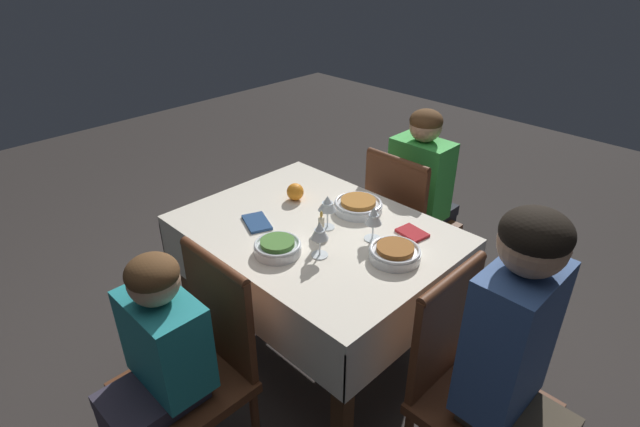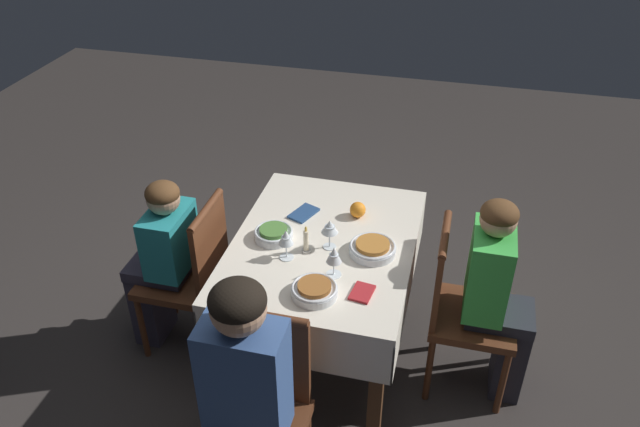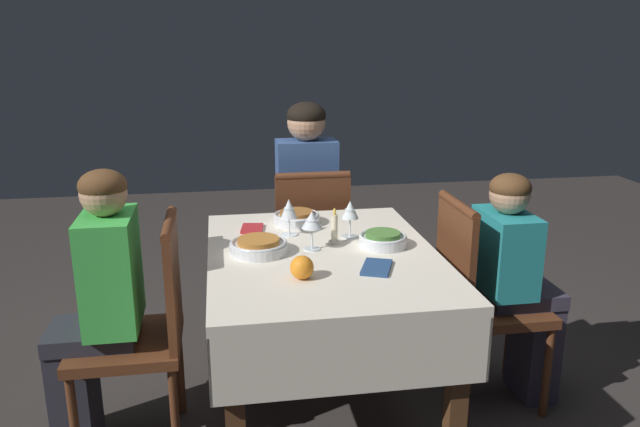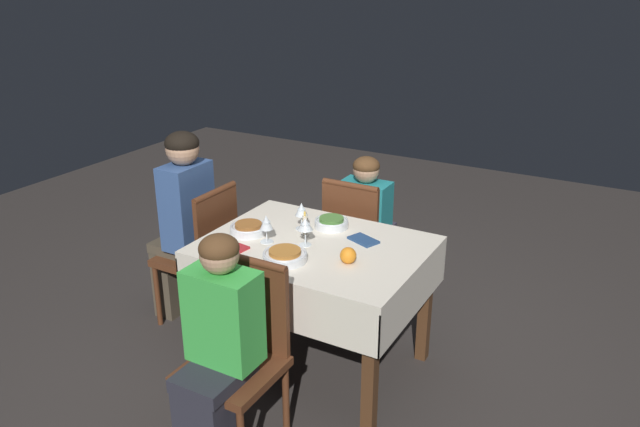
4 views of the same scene
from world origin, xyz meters
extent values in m
plane|color=#332D2B|center=(0.00, 0.00, 0.00)|extent=(8.00, 8.00, 0.00)
cube|color=silver|center=(0.00, 0.00, 0.71)|extent=(1.12, 0.84, 0.04)
cube|color=silver|center=(0.00, 0.42, 0.59)|extent=(1.12, 0.01, 0.22)
cube|color=silver|center=(0.00, -0.42, 0.59)|extent=(1.12, 0.01, 0.22)
cube|color=silver|center=(0.55, 0.00, 0.59)|extent=(0.01, 0.84, 0.22)
cube|color=silver|center=(-0.55, 0.00, 0.59)|extent=(0.01, 0.84, 0.22)
cube|color=#4C2D19|center=(0.49, 0.35, 0.35)|extent=(0.06, 0.06, 0.69)
cube|color=#4C2D19|center=(-0.49, 0.35, 0.35)|extent=(0.06, 0.06, 0.69)
cube|color=#4C2D19|center=(0.49, -0.35, 0.35)|extent=(0.06, 0.06, 0.69)
cube|color=#4C2D19|center=(-0.49, -0.35, 0.35)|extent=(0.06, 0.06, 0.69)
cube|color=#562D19|center=(0.87, -0.07, 0.42)|extent=(0.39, 0.39, 0.04)
cube|color=#562D19|center=(0.69, -0.07, 0.65)|extent=(0.03, 0.36, 0.43)
cylinder|color=#562D19|center=(0.69, -0.07, 0.87)|extent=(0.04, 0.35, 0.04)
cylinder|color=#562D19|center=(1.04, -0.24, 0.20)|extent=(0.03, 0.03, 0.40)
cylinder|color=#562D19|center=(1.04, 0.10, 0.20)|extent=(0.03, 0.03, 0.40)
cylinder|color=#562D19|center=(0.70, -0.24, 0.20)|extent=(0.03, 0.03, 0.40)
cylinder|color=#562D19|center=(0.70, 0.10, 0.20)|extent=(0.03, 0.03, 0.40)
cube|color=#562D19|center=(0.00, 0.73, 0.42)|extent=(0.39, 0.39, 0.04)
cube|color=#562D19|center=(0.00, 0.55, 0.65)|extent=(0.36, 0.03, 0.43)
cylinder|color=#562D19|center=(0.00, 0.55, 0.87)|extent=(0.35, 0.04, 0.04)
cylinder|color=#562D19|center=(0.17, 0.90, 0.20)|extent=(0.03, 0.03, 0.40)
cylinder|color=#562D19|center=(0.17, 0.56, 0.20)|extent=(0.03, 0.03, 0.40)
cylinder|color=#562D19|center=(-0.17, 0.56, 0.20)|extent=(0.03, 0.03, 0.40)
cube|color=#562D19|center=(0.08, -0.73, 0.42)|extent=(0.39, 0.39, 0.04)
cube|color=#562D19|center=(0.08, -0.55, 0.65)|extent=(0.36, 0.03, 0.43)
cylinder|color=#562D19|center=(0.08, -0.55, 0.87)|extent=(0.35, 0.04, 0.04)
cylinder|color=#562D19|center=(-0.09, -0.90, 0.20)|extent=(0.03, 0.03, 0.40)
cylinder|color=#562D19|center=(0.25, -0.90, 0.20)|extent=(0.03, 0.03, 0.40)
cylinder|color=#562D19|center=(-0.09, -0.56, 0.20)|extent=(0.03, 0.03, 0.40)
cylinder|color=#562D19|center=(0.25, -0.56, 0.20)|extent=(0.03, 0.03, 0.40)
cube|color=#4C4233|center=(1.07, -0.07, 0.22)|extent=(0.14, 0.22, 0.44)
cube|color=#4C4233|center=(0.98, -0.07, 0.47)|extent=(0.31, 0.24, 0.06)
cube|color=#38568E|center=(0.90, -0.07, 0.75)|extent=(0.18, 0.30, 0.50)
sphere|color=tan|center=(0.90, -0.07, 1.09)|extent=(0.19, 0.19, 0.19)
ellipsoid|color=black|center=(0.90, -0.07, 1.12)|extent=(0.19, 0.19, 0.13)
cube|color=#282833|center=(0.00, 0.84, 0.47)|extent=(0.24, 0.31, 0.06)
cube|color=green|center=(0.00, 0.76, 0.70)|extent=(0.30, 0.18, 0.41)
sphere|color=tan|center=(0.00, 0.76, 0.99)|extent=(0.16, 0.16, 0.16)
ellipsoid|color=brown|center=(0.00, 0.76, 1.01)|extent=(0.16, 0.16, 0.11)
cube|color=#383342|center=(0.08, -0.93, 0.22)|extent=(0.22, 0.14, 0.44)
cube|color=#383342|center=(0.08, -0.84, 0.47)|extent=(0.24, 0.31, 0.06)
cube|color=teal|center=(0.08, -0.76, 0.66)|extent=(0.30, 0.18, 0.33)
sphere|color=tan|center=(0.08, -0.76, 0.90)|extent=(0.16, 0.16, 0.16)
ellipsoid|color=brown|center=(0.08, -0.76, 0.93)|extent=(0.16, 0.16, 0.11)
cylinder|color=silver|center=(0.37, 0.05, 0.75)|extent=(0.20, 0.20, 0.04)
torus|color=silver|center=(0.37, 0.05, 0.77)|extent=(0.19, 0.19, 0.01)
cylinder|color=#995B28|center=(0.37, 0.05, 0.78)|extent=(0.14, 0.14, 0.02)
cylinder|color=white|center=(0.23, 0.10, 0.73)|extent=(0.07, 0.07, 0.00)
cylinder|color=white|center=(0.23, 0.10, 0.77)|extent=(0.01, 0.01, 0.07)
cone|color=white|center=(0.23, 0.10, 0.84)|extent=(0.07, 0.07, 0.08)
cylinder|color=white|center=(0.23, 0.10, 0.83)|extent=(0.04, 0.04, 0.03)
cylinder|color=silver|center=(0.03, 0.24, 0.75)|extent=(0.21, 0.21, 0.04)
torus|color=silver|center=(0.03, 0.24, 0.77)|extent=(0.21, 0.21, 0.01)
cylinder|color=#B2702D|center=(0.03, 0.24, 0.78)|extent=(0.15, 0.15, 0.02)
cylinder|color=white|center=(0.03, 0.04, 0.73)|extent=(0.06, 0.06, 0.00)
cylinder|color=white|center=(0.03, 0.04, 0.78)|extent=(0.01, 0.01, 0.08)
cone|color=white|center=(0.03, 0.04, 0.85)|extent=(0.08, 0.08, 0.06)
cylinder|color=white|center=(0.03, 0.04, 0.84)|extent=(0.05, 0.05, 0.03)
cylinder|color=silver|center=(0.03, -0.24, 0.75)|extent=(0.18, 0.18, 0.04)
torus|color=silver|center=(0.03, -0.24, 0.77)|extent=(0.18, 0.18, 0.01)
cylinder|color=#4C7F38|center=(0.03, -0.24, 0.78)|extent=(0.13, 0.13, 0.02)
cylinder|color=white|center=(0.16, -0.13, 0.73)|extent=(0.07, 0.07, 0.00)
cylinder|color=white|center=(0.16, -0.13, 0.77)|extent=(0.01, 0.01, 0.07)
cone|color=white|center=(0.16, -0.13, 0.85)|extent=(0.07, 0.07, 0.07)
cylinder|color=white|center=(0.16, -0.13, 0.83)|extent=(0.04, 0.04, 0.03)
cylinder|color=beige|center=(0.09, -0.06, 0.74)|extent=(0.04, 0.04, 0.01)
cylinder|color=beige|center=(0.09, -0.06, 0.79)|extent=(0.02, 0.02, 0.10)
ellipsoid|color=#F9C64C|center=(0.09, -0.06, 0.86)|extent=(0.01, 0.01, 0.03)
sphere|color=orange|center=(-0.25, 0.11, 0.77)|extent=(0.08, 0.08, 0.08)
cube|color=#AD2328|center=(0.32, 0.24, 0.74)|extent=(0.13, 0.10, 0.01)
cube|color=navy|center=(-0.20, -0.15, 0.74)|extent=(0.18, 0.14, 0.01)
camera|label=1|loc=(1.28, -1.26, 1.81)|focal=28.00mm
camera|label=2|loc=(2.29, 0.55, 2.47)|focal=35.00mm
camera|label=3|loc=(-2.15, 0.36, 1.51)|focal=35.00mm
camera|label=4|loc=(-1.44, 2.51, 2.05)|focal=35.00mm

